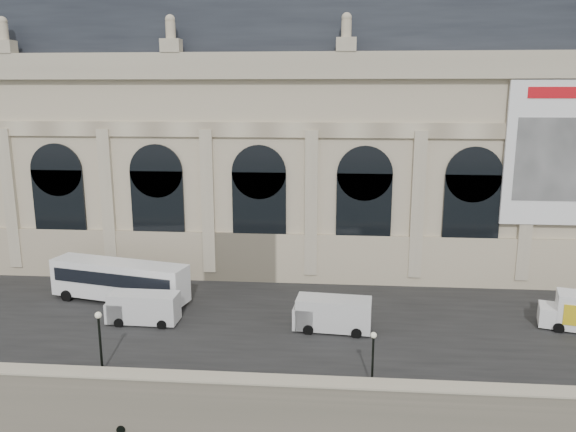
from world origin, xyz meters
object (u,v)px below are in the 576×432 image
(bus_left, at_px, (120,280))
(van_c, at_px, (140,308))
(lamp_left, at_px, (100,343))
(van_b, at_px, (329,314))
(lamp_right, at_px, (373,360))

(bus_left, bearing_deg, van_c, -52.52)
(bus_left, relative_size, van_c, 2.25)
(lamp_left, bearing_deg, van_b, 28.44)
(van_b, height_order, lamp_left, lamp_left)
(van_b, distance_m, lamp_right, 9.11)
(van_c, bearing_deg, lamp_left, -88.31)
(van_c, bearing_deg, bus_left, 127.48)
(lamp_left, distance_m, lamp_right, 17.93)
(van_b, relative_size, lamp_left, 1.43)
(bus_left, distance_m, lamp_left, 13.23)
(van_b, xyz_separation_m, van_c, (-15.31, 0.19, -0.07))
(van_c, bearing_deg, van_b, -0.72)
(van_c, xyz_separation_m, lamp_left, (0.25, -8.35, 0.86))
(bus_left, bearing_deg, lamp_left, -74.20)
(van_b, bearing_deg, bus_left, 166.25)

